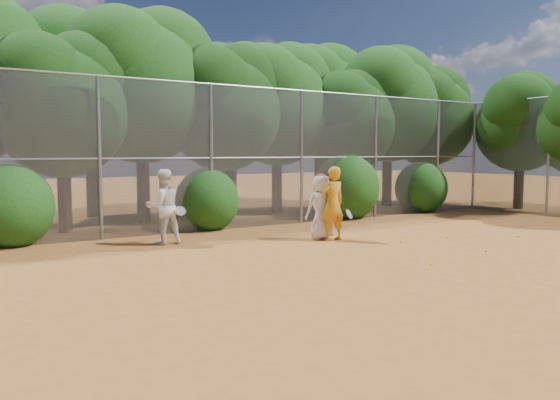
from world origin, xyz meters
TOP-DOWN VIEW (x-y plane):
  - ground at (0.00, 0.00)m, footprint 80.00×80.00m
  - fence_back at (-0.12, 6.00)m, footprint 20.05×0.09m
  - fence_side at (10.00, 3.00)m, footprint 0.09×6.09m
  - tree_2 at (-4.45, 7.83)m, footprint 3.99×3.47m
  - tree_3 at (-1.94, 8.84)m, footprint 4.89×4.26m
  - tree_4 at (0.55, 8.24)m, footprint 4.19×3.64m
  - tree_5 at (3.06, 9.04)m, footprint 4.51×3.92m
  - tree_6 at (5.55, 8.03)m, footprint 3.86×3.36m
  - tree_7 at (8.06, 8.64)m, footprint 4.77×4.14m
  - tree_8 at (10.05, 8.34)m, footprint 4.25×3.70m
  - tree_10 at (-2.93, 11.05)m, footprint 5.15×4.48m
  - tree_11 at (2.06, 10.64)m, footprint 4.64×4.03m
  - tree_12 at (6.56, 11.24)m, footprint 5.02×4.37m
  - tree_13 at (11.45, 5.03)m, footprint 3.86×3.36m
  - bush_0 at (-6.00, 6.30)m, footprint 2.00×2.00m
  - bush_1 at (-1.00, 6.30)m, footprint 1.80×1.80m
  - bush_2 at (4.00, 6.30)m, footprint 2.20×2.20m
  - bush_3 at (7.50, 6.30)m, footprint 1.90×1.90m
  - player_yellow at (0.74, 2.83)m, footprint 0.86×0.57m
  - player_teen at (0.61, 3.14)m, footprint 0.84×0.59m
  - player_white at (-2.95, 4.52)m, footprint 0.90×0.77m
  - ball_0 at (3.37, 1.55)m, footprint 0.07×0.07m
  - ball_1 at (1.91, 1.68)m, footprint 0.07×0.07m
  - ball_2 at (2.54, -0.22)m, footprint 0.07×0.07m
  - ball_3 at (5.03, 0.70)m, footprint 0.07×0.07m
  - ball_4 at (0.45, -0.56)m, footprint 0.07×0.07m

SIDE VIEW (x-z plane):
  - ground at x=0.00m, z-range 0.00..0.00m
  - ball_0 at x=3.37m, z-range 0.00..0.07m
  - ball_1 at x=1.91m, z-range 0.00..0.07m
  - ball_2 at x=2.54m, z-range 0.00..0.07m
  - ball_3 at x=5.03m, z-range 0.00..0.07m
  - ball_4 at x=0.45m, z-range 0.00..0.07m
  - player_teen at x=0.61m, z-range -0.01..1.63m
  - player_white at x=-2.95m, z-range 0.00..1.76m
  - bush_1 at x=-1.00m, z-range 0.00..1.80m
  - player_yellow at x=0.74m, z-range 0.00..1.81m
  - bush_3 at x=7.50m, z-range 0.00..1.90m
  - bush_0 at x=-6.00m, z-range 0.00..2.00m
  - bush_2 at x=4.00m, z-range 0.00..2.20m
  - fence_side at x=10.00m, z-range 0.04..4.06m
  - fence_back at x=-0.12m, z-range 0.04..4.06m
  - tree_6 at x=5.55m, z-range 0.82..6.11m
  - tree_13 at x=11.45m, z-range 0.82..6.11m
  - tree_2 at x=-4.45m, z-range 0.85..6.32m
  - tree_4 at x=0.55m, z-range 0.89..6.62m
  - tree_8 at x=10.05m, z-range 0.91..6.73m
  - tree_5 at x=3.06m, z-range 0.96..7.13m
  - tree_11 at x=2.06m, z-range 0.99..7.34m
  - tree_7 at x=8.06m, z-range 1.02..7.54m
  - tree_3 at x=-1.94m, z-range 1.04..7.75m
  - tree_12 at x=6.56m, z-range 1.07..7.95m
  - tree_10 at x=-2.93m, z-range 1.10..8.16m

